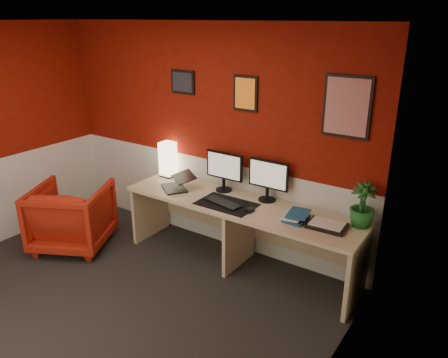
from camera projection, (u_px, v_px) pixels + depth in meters
ground at (97, 311)px, 4.00m from camera, size 4.00×3.50×0.01m
ceiling at (61, 22)px, 3.12m from camera, size 4.00×3.50×0.01m
wall_back at (207, 138)px, 4.92m from camera, size 4.00×0.01×2.50m
wall_right at (308, 255)px, 2.51m from camera, size 0.01×3.50×2.50m
wainscot_back at (208, 199)px, 5.18m from camera, size 4.00×0.01×1.00m
wainscot_right at (299, 358)px, 2.78m from camera, size 0.01×3.50×1.00m
desk at (239, 235)px, 4.61m from camera, size 2.60×0.65×0.73m
shoji_lamp at (168, 160)px, 5.19m from camera, size 0.16×0.16×0.40m
laptop at (174, 180)px, 4.82m from camera, size 0.40×0.38×0.22m
monitor_left at (224, 166)px, 4.72m from camera, size 0.45×0.06×0.58m
monitor_right at (268, 174)px, 4.46m from camera, size 0.45×0.06×0.58m
desk_mat at (227, 204)px, 4.47m from camera, size 0.60×0.38×0.01m
keyboard at (223, 203)px, 4.47m from camera, size 0.44×0.22×0.02m
mouse at (250, 210)px, 4.29m from camera, size 0.06×0.10×0.03m
book_bottom at (287, 216)px, 4.17m from camera, size 0.20×0.27×0.02m
book_middle at (284, 213)px, 4.18m from camera, size 0.21×0.28×0.02m
book_top at (288, 212)px, 4.15m from camera, size 0.24×0.29×0.02m
zen_tray at (327, 226)px, 3.98m from camera, size 0.36×0.27×0.03m
potted_plant at (363, 205)px, 3.94m from camera, size 0.27×0.27×0.42m
pc_tower at (239, 237)px, 4.86m from camera, size 0.25×0.47×0.45m
armchair at (72, 216)px, 5.03m from camera, size 1.09×1.10×0.75m
art_left at (183, 82)px, 4.86m from camera, size 0.32×0.02×0.26m
art_center at (246, 93)px, 4.44m from camera, size 0.28×0.02×0.36m
art_right at (347, 107)px, 3.89m from camera, size 0.44×0.02×0.56m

